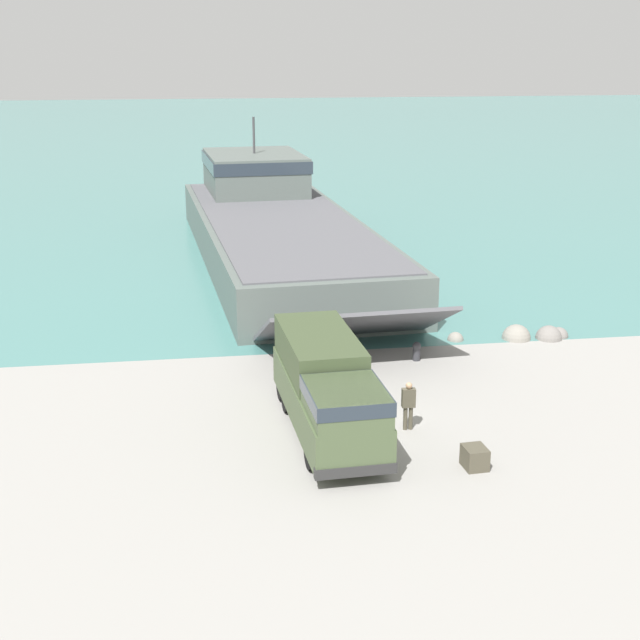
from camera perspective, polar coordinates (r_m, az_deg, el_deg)
name	(u,v)px	position (r m, az deg, el deg)	size (l,w,h in m)	color
ground_plane	(360,422)	(30.17, 2.55, -6.52)	(240.00, 240.00, 0.00)	gray
water_surface	(224,137)	(125.03, -6.16, 11.58)	(240.00, 180.00, 0.01)	#477F7A
landing_craft	(275,224)	(53.79, -2.91, 6.17)	(10.77, 34.47, 7.51)	#56605B
military_truck	(327,387)	(28.83, 0.48, -4.32)	(2.77, 8.17, 2.95)	#475638
soldier_on_ramp	(408,403)	(29.36, 5.68, -5.28)	(0.45, 0.26, 1.65)	#4C4738
mooring_bollard	(417,350)	(35.87, 6.20, -1.95)	(0.35, 0.35, 0.78)	#333338
cargo_crate	(475,457)	(27.32, 9.88, -8.66)	(0.66, 0.80, 0.66)	#4C4738
shoreline_rock_a	(549,339)	(39.66, 14.42, -1.16)	(1.14, 1.14, 1.14)	gray
shoreline_rock_b	(455,340)	(38.66, 8.66, -1.28)	(0.70, 0.70, 0.70)	gray
shoreline_rock_c	(558,337)	(40.03, 15.02, -1.03)	(0.84, 0.84, 0.84)	gray
shoreline_rock_d	(516,339)	(39.33, 12.44, -1.17)	(1.24, 1.24, 1.24)	gray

